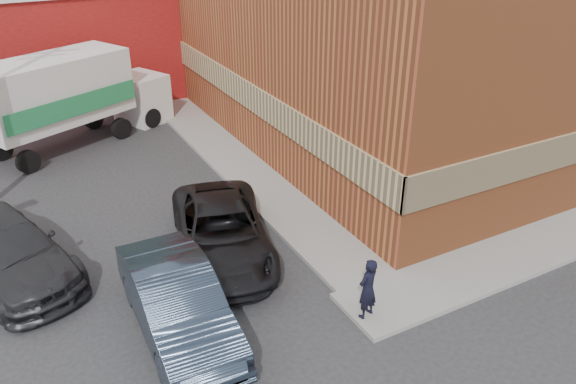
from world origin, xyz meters
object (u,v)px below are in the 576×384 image
box_truck (72,93)px  brick_building (405,9)px  man (368,289)px  suv_b (6,250)px  suv_a (222,232)px  sedan (178,303)px

box_truck → brick_building: bearing=-42.2°
man → suv_b: 9.01m
brick_building → box_truck: bearing=162.5°
suv_a → suv_b: size_ratio=0.98×
suv_a → box_truck: bearing=116.0°
man → suv_b: (-6.97, 5.71, -0.11)m
man → suv_b: bearing=-56.4°
man → box_truck: bearing=-92.0°
suv_b → brick_building: bearing=-2.7°
sedan → suv_a: sedan is taller
brick_building → sedan: (-12.55, -8.41, -3.90)m
brick_building → suv_a: 12.79m
suv_a → brick_building: bearing=44.9°
brick_building → suv_b: 16.72m
suv_b → man: bearing=-57.5°
man → sedan: size_ratio=0.32×
brick_building → suv_a: (-10.55, -6.05, -3.96)m
brick_building → man: (-8.70, -10.05, -3.81)m
suv_a → suv_b: 5.39m
box_truck → suv_a: bearing=-103.8°
sedan → suv_a: 3.10m
suv_a → box_truck: box_truck is taller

